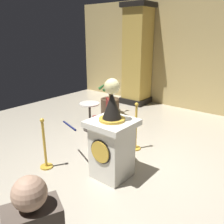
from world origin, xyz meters
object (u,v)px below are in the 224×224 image
object	(u,v)px
potted_palm_left	(110,104)
cafe_chair_red	(105,115)
stanchion_far	(45,151)
cafe_table	(90,113)
pedestal_clock	(112,141)
stanchion_near	(136,133)

from	to	relation	value
potted_palm_left	cafe_chair_red	xyz separation A→B (m)	(1.03, -1.45, 0.25)
stanchion_far	cafe_table	bearing A→B (deg)	108.93
potted_palm_left	cafe_chair_red	world-z (taller)	potted_palm_left
potted_palm_left	cafe_table	xyz separation A→B (m)	(0.43, -1.36, 0.15)
pedestal_clock	cafe_table	distance (m)	2.24
stanchion_near	stanchion_far	distance (m)	1.94
cafe_table	pedestal_clock	bearing A→B (deg)	-36.02
stanchion_far	cafe_table	world-z (taller)	stanchion_far
stanchion_far	cafe_chair_red	xyz separation A→B (m)	(-0.05, 1.80, 0.22)
pedestal_clock	stanchion_far	world-z (taller)	pedestal_clock
potted_palm_left	cafe_table	distance (m)	1.43
pedestal_clock	cafe_table	bearing A→B (deg)	143.98
stanchion_far	potted_palm_left	size ratio (longest dim) A/B	0.92
pedestal_clock	cafe_chair_red	bearing A→B (deg)	134.65
pedestal_clock	cafe_table	size ratio (longest dim) A/B	2.41
stanchion_near	cafe_table	size ratio (longest dim) A/B	1.45
cafe_table	cafe_chair_red	distance (m)	0.61
pedestal_clock	stanchion_far	size ratio (longest dim) A/B	1.77
pedestal_clock	stanchion_near	xyz separation A→B (m)	(-0.25, 1.14, -0.31)
cafe_table	cafe_chair_red	xyz separation A→B (m)	(0.60, -0.09, 0.10)
pedestal_clock	cafe_chair_red	xyz separation A→B (m)	(-1.20, 1.22, -0.11)
stanchion_near	cafe_chair_red	world-z (taller)	stanchion_near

